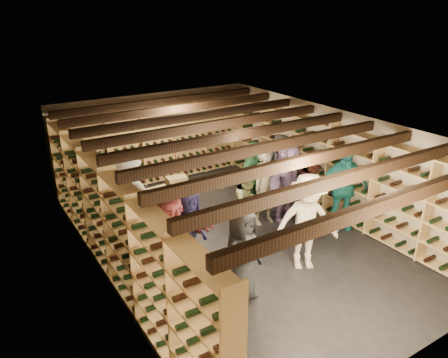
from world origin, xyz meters
TOP-DOWN VIEW (x-y plane):
  - ground at (0.00, 0.00)m, footprint 8.00×8.00m
  - walls at (0.00, 0.00)m, footprint 5.52×8.02m
  - ceiling at (0.00, 0.00)m, footprint 5.50×8.00m
  - ceiling_joists at (0.00, 0.00)m, footprint 5.40×7.12m
  - wine_rack_left at (-2.57, 0.00)m, footprint 0.32×7.50m
  - wine_rack_right at (2.57, 0.00)m, footprint 0.32×7.50m
  - wine_rack_back at (0.00, 3.83)m, footprint 4.70×0.30m
  - crate_stack_left at (-0.72, 2.23)m, footprint 0.52×0.36m
  - crate_stack_right at (-0.05, 2.68)m, footprint 0.52×0.36m
  - crate_loose at (0.99, 2.64)m, footprint 0.56×0.42m
  - person_0 at (-1.03, -1.65)m, footprint 0.94×0.75m
  - person_2 at (0.22, -0.06)m, footprint 0.79×0.63m
  - person_3 at (0.49, -1.50)m, footprint 1.37×1.13m
  - person_4 at (2.18, -0.76)m, footprint 1.20×0.86m
  - person_5 at (-1.85, -0.78)m, footprint 1.75×0.93m
  - person_6 at (-1.39, -0.48)m, footprint 0.95×0.80m
  - person_7 at (0.95, 0.30)m, footprint 0.66×0.44m
  - person_8 at (1.82, -0.24)m, footprint 0.90×0.76m
  - person_9 at (-1.84, 1.30)m, footprint 1.34×0.98m
  - person_10 at (1.00, 0.85)m, footprint 1.10×0.74m
  - person_11 at (1.49, 0.23)m, footprint 1.80×1.07m
  - person_12 at (2.18, 1.30)m, footprint 0.90×0.73m

SIDE VIEW (x-z plane):
  - ground at x=0.00m, z-range 0.00..0.00m
  - crate_loose at x=0.99m, z-range 0.00..0.17m
  - crate_stack_left at x=-0.72m, z-range 0.00..0.51m
  - crate_stack_right at x=-0.05m, z-range 0.00..0.51m
  - person_2 at x=0.22m, z-range 0.00..1.55m
  - person_12 at x=2.18m, z-range 0.00..1.61m
  - person_0 at x=-1.03m, z-range 0.00..1.66m
  - person_6 at x=-1.39m, z-range 0.00..1.67m
  - person_8 at x=1.82m, z-range 0.00..1.67m
  - person_10 at x=1.00m, z-range 0.00..1.74m
  - person_7 at x=0.95m, z-range 0.00..1.76m
  - person_5 at x=-1.85m, z-range 0.00..1.80m
  - person_11 at x=1.49m, z-range 0.00..1.85m
  - person_3 at x=0.49m, z-range 0.00..1.85m
  - person_9 at x=-1.84m, z-range 0.00..1.87m
  - person_4 at x=2.18m, z-range 0.00..1.89m
  - wine_rack_back at x=0.00m, z-range 0.00..2.15m
  - wine_rack_left at x=-2.57m, z-range 0.00..2.15m
  - wine_rack_right at x=2.57m, z-range 0.00..2.15m
  - walls at x=0.00m, z-range 0.00..2.40m
  - ceiling_joists at x=0.00m, z-range 2.17..2.35m
  - ceiling at x=0.00m, z-range 2.40..2.40m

